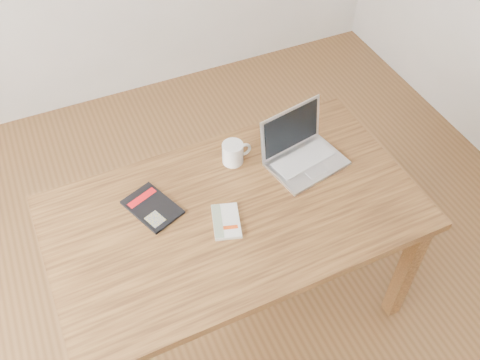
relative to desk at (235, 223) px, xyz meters
name	(u,v)px	position (x,y,z in m)	size (l,w,h in m)	color
room	(193,128)	(-0.18, -0.10, 0.69)	(4.04, 4.04, 2.70)	brown
desk	(235,223)	(0.00, 0.00, 0.00)	(1.53, 0.89, 0.75)	brown
white_guidebook	(226,221)	(-0.06, -0.04, 0.10)	(0.15, 0.20, 0.02)	silver
black_guidebook	(152,207)	(-0.30, 0.15, 0.10)	(0.23, 0.27, 0.01)	black
laptop	(301,151)	(0.38, 0.15, 0.14)	(0.37, 0.31, 0.23)	silver
coffee_mug	(234,153)	(0.11, 0.26, 0.14)	(0.13, 0.09, 0.10)	white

